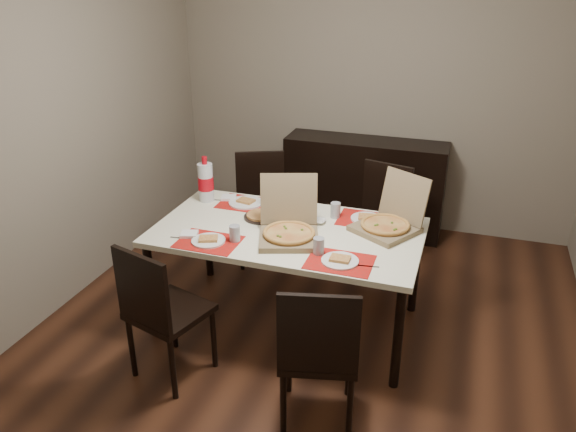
# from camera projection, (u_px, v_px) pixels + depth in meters

# --- Properties ---
(ground) EXTENTS (3.80, 4.00, 0.02)m
(ground) POSITION_uv_depth(u_px,v_px,m) (311.00, 330.00, 4.04)
(ground) COLOR #442315
(ground) RESTS_ON ground
(room_walls) EXTENTS (3.84, 4.02, 2.62)m
(room_walls) POSITION_uv_depth(u_px,v_px,m) (334.00, 74.00, 3.69)
(room_walls) COLOR gray
(room_walls) RESTS_ON ground
(sideboard) EXTENTS (1.50, 0.40, 0.90)m
(sideboard) POSITION_uv_depth(u_px,v_px,m) (364.00, 186.00, 5.39)
(sideboard) COLOR black
(sideboard) RESTS_ON ground
(dining_table) EXTENTS (1.80, 1.00, 0.75)m
(dining_table) POSITION_uv_depth(u_px,v_px,m) (288.00, 238.00, 3.84)
(dining_table) COLOR #F3EECC
(dining_table) RESTS_ON ground
(chair_near_left) EXTENTS (0.52, 0.52, 0.93)m
(chair_near_left) POSITION_uv_depth(u_px,v_px,m) (160.00, 309.00, 3.36)
(chair_near_left) COLOR black
(chair_near_left) RESTS_ON ground
(chair_near_right) EXTENTS (0.51, 0.51, 0.93)m
(chair_near_right) POSITION_uv_depth(u_px,v_px,m) (318.00, 350.00, 3.00)
(chair_near_right) COLOR black
(chair_near_right) RESTS_ON ground
(chair_far_left) EXTENTS (0.55, 0.55, 0.93)m
(chair_far_left) POSITION_uv_depth(u_px,v_px,m) (261.00, 202.00, 4.86)
(chair_far_left) COLOR black
(chair_far_left) RESTS_ON ground
(chair_far_right) EXTENTS (0.51, 0.51, 0.93)m
(chair_far_right) POSITION_uv_depth(u_px,v_px,m) (380.00, 216.00, 4.59)
(chair_far_right) COLOR black
(chair_far_right) RESTS_ON ground
(setting_near_left) EXTENTS (0.47, 0.30, 0.11)m
(setting_near_left) POSITION_uv_depth(u_px,v_px,m) (213.00, 238.00, 3.64)
(setting_near_left) COLOR red
(setting_near_left) RESTS_ON dining_table
(setting_near_right) EXTENTS (0.44, 0.30, 0.11)m
(setting_near_right) POSITION_uv_depth(u_px,v_px,m) (334.00, 257.00, 3.41)
(setting_near_right) COLOR red
(setting_near_right) RESTS_ON dining_table
(setting_far_left) EXTENTS (0.49, 0.30, 0.11)m
(setting_far_left) POSITION_uv_depth(u_px,v_px,m) (249.00, 201.00, 4.21)
(setting_far_left) COLOR red
(setting_far_left) RESTS_ON dining_table
(setting_far_right) EXTENTS (0.48, 0.30, 0.11)m
(setting_far_right) POSITION_uv_depth(u_px,v_px,m) (358.00, 216.00, 3.95)
(setting_far_right) COLOR red
(setting_far_right) RESTS_ON dining_table
(napkin_loose) EXTENTS (0.13, 0.14, 0.02)m
(napkin_loose) POSITION_uv_depth(u_px,v_px,m) (282.00, 228.00, 3.81)
(napkin_loose) COLOR white
(napkin_loose) RESTS_ON dining_table
(pizza_box_center) EXTENTS (0.50, 0.52, 0.38)m
(pizza_box_center) POSITION_uv_depth(u_px,v_px,m) (289.00, 230.00, 3.67)
(pizza_box_center) COLOR brown
(pizza_box_center) RESTS_ON dining_table
(pizza_box_right) EXTENTS (0.52, 0.54, 0.37)m
(pizza_box_right) POSITION_uv_depth(u_px,v_px,m) (388.00, 222.00, 3.78)
(pizza_box_right) COLOR brown
(pizza_box_right) RESTS_ON dining_table
(faina_plate) EXTENTS (0.25, 0.25, 0.03)m
(faina_plate) POSITION_uv_depth(u_px,v_px,m) (261.00, 216.00, 3.98)
(faina_plate) COLOR black
(faina_plate) RESTS_ON dining_table
(dip_bowl) EXTENTS (0.10, 0.10, 0.02)m
(dip_bowl) POSITION_uv_depth(u_px,v_px,m) (318.00, 221.00, 3.90)
(dip_bowl) COLOR white
(dip_bowl) RESTS_ON dining_table
(soda_bottle) EXTENTS (0.12, 0.12, 0.35)m
(soda_bottle) POSITION_uv_depth(u_px,v_px,m) (206.00, 182.00, 4.22)
(soda_bottle) COLOR silver
(soda_bottle) RESTS_ON dining_table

